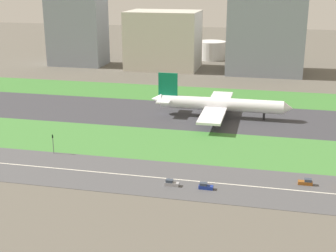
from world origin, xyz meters
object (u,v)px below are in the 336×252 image
object	(u,v)px
office_tower	(266,33)
fuel_tank_west	(211,50)
traffic_light	(53,143)
car_1	(205,186)
airliner	(217,104)
terminal_building	(77,29)
car_3	(306,182)
hangar_building	(164,40)
car_2	(171,183)

from	to	relation	value
office_tower	fuel_tank_west	distance (m)	64.75
traffic_light	car_1	bearing A→B (deg)	-16.96
airliner	terminal_building	distance (m)	163.97
car_3	terminal_building	distance (m)	238.77
car_1	office_tower	xyz separation A→B (m)	(11.87, 192.00, 25.50)
terminal_building	hangar_building	distance (m)	64.37
airliner	hangar_building	distance (m)	126.10
airliner	fuel_tank_west	xyz separation A→B (m)	(-24.43, 159.00, 0.72)
terminal_building	hangar_building	size ratio (longest dim) A/B	1.04
terminal_building	office_tower	xyz separation A→B (m)	(134.12, 0.00, 0.85)
hangar_building	car_1	bearing A→B (deg)	-73.15
car_2	traffic_light	world-z (taller)	traffic_light
car_3	terminal_building	world-z (taller)	terminal_building
airliner	fuel_tank_west	size ratio (longest dim) A/B	2.83
airliner	terminal_building	xyz separation A→B (m)	(-116.26, 114.00, 19.34)
airliner	traffic_light	world-z (taller)	airliner
traffic_light	fuel_tank_west	world-z (taller)	fuel_tank_west
office_tower	fuel_tank_west	bearing A→B (deg)	133.22
car_1	fuel_tank_west	world-z (taller)	fuel_tank_west
car_3	office_tower	distance (m)	184.70
hangar_building	fuel_tank_west	distance (m)	54.40
car_1	fuel_tank_west	size ratio (longest dim) A/B	0.19
traffic_light	hangar_building	size ratio (longest dim) A/B	0.15
car_1	terminal_building	distance (m)	228.95
traffic_light	terminal_building	bearing A→B (deg)	109.98
car_3	terminal_building	size ratio (longest dim) A/B	0.09
car_1	hangar_building	xyz separation A→B (m)	(-58.14, 192.00, 18.90)
car_3	hangar_building	size ratio (longest dim) A/B	0.09
car_2	car_3	xyz separation A→B (m)	(41.02, 10.00, 0.00)
fuel_tank_west	car_2	bearing A→B (deg)	-85.24
terminal_building	hangar_building	bearing A→B (deg)	0.00
car_1	car_3	distance (m)	31.93
car_2	hangar_building	xyz separation A→B (m)	(-47.44, 192.00, 18.90)
fuel_tank_west	car_3	bearing A→B (deg)	-75.02
traffic_light	fuel_tank_west	xyz separation A→B (m)	(28.58, 219.01, 2.66)
airliner	office_tower	bearing A→B (deg)	81.10
car_1	office_tower	world-z (taller)	office_tower
terminal_building	hangar_building	xyz separation A→B (m)	(64.11, 0.00, -5.75)
car_1	terminal_building	size ratio (longest dim) A/B	0.09
car_3	hangar_building	world-z (taller)	hangar_building
traffic_light	airliner	bearing A→B (deg)	48.54
traffic_light	terminal_building	size ratio (longest dim) A/B	0.14
terminal_building	office_tower	size ratio (longest dim) A/B	0.97
fuel_tank_west	airliner	bearing A→B (deg)	-81.27
car_1	traffic_light	distance (m)	61.77
airliner	terminal_building	size ratio (longest dim) A/B	1.27
traffic_light	fuel_tank_west	size ratio (longest dim) A/B	0.31
hangar_building	office_tower	world-z (taller)	office_tower
car_3	hangar_building	xyz separation A→B (m)	(-88.46, 182.00, 18.90)
traffic_light	fuel_tank_west	bearing A→B (deg)	82.56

